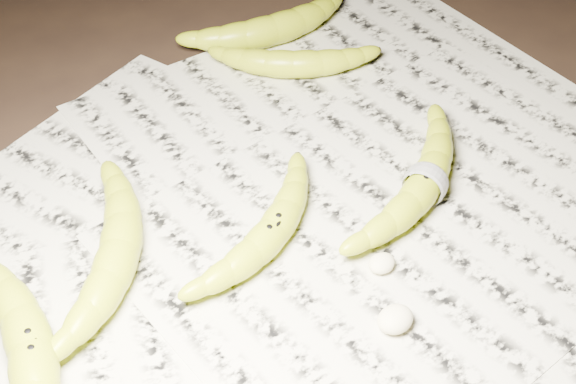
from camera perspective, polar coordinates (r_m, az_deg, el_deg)
ground at (r=0.82m, az=0.69°, el=-2.65°), size 3.00×3.00×0.00m
newspaper_patch at (r=0.81m, az=-1.21°, el=-2.97°), size 0.90×0.70×0.01m
banana_left_a at (r=0.72m, az=-17.83°, el=-10.74°), size 0.14×0.25×0.04m
banana_left_b at (r=0.78m, az=-11.99°, el=-4.04°), size 0.19×0.20×0.04m
banana_center at (r=0.78m, az=-1.13°, el=-2.68°), size 0.20×0.12×0.04m
banana_taped at (r=0.84m, az=9.76°, el=0.76°), size 0.23×0.14×0.04m
banana_upper_a at (r=1.00m, az=0.40°, el=9.25°), size 0.18×0.16×0.04m
banana_upper_b at (r=1.06m, az=-1.12°, el=11.62°), size 0.21×0.11×0.04m
measuring_tape at (r=0.84m, az=9.76°, el=0.76°), size 0.02×0.04×0.05m
flesh_chunk_b at (r=0.73m, az=7.67°, el=-8.76°), size 0.03×0.03×0.02m
flesh_chunk_c at (r=0.77m, az=6.71°, el=-4.86°), size 0.03×0.02×0.02m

